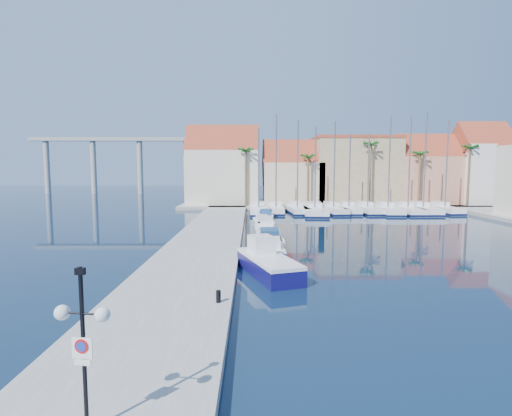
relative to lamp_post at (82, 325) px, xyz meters
The scene contains 35 objects.
ground 16.42m from the lamp_post, 56.49° to the left, with size 260.00×260.00×0.00m, color black.
quay_west 27.09m from the lamp_post, 90.20° to the left, with size 6.00×77.00×0.50m, color gray.
shore_north 64.35m from the lamp_post, 72.90° to the left, with size 54.00×16.00×0.50m, color gray.
lamp_post is the anchor object (origin of this frame).
bollard 9.50m from the lamp_post, 75.53° to the left, with size 0.22×0.22×0.56m, color black.
fishing_boat 16.47m from the lamp_post, 72.87° to the left, with size 4.06×6.77×2.25m.
motorboat_west_0 21.77m from the lamp_post, 76.07° to the left, with size 2.20×6.61×1.40m.
motorboat_west_1 26.32m from the lamp_post, 78.20° to the left, with size 2.24×6.84×1.40m.
motorboat_west_2 32.17m from the lamp_post, 80.40° to the left, with size 1.88×5.75×1.40m.
motorboat_west_3 36.05m from the lamp_post, 82.11° to the left, with size 1.95×5.37×1.40m.
motorboat_west_4 42.12m from the lamp_post, 82.30° to the left, with size 2.43×6.25×1.40m.
motorboat_west_5 46.75m from the lamp_post, 82.96° to the left, with size 2.73×6.66×1.40m.
motorboat_west_6 52.16m from the lamp_post, 83.56° to the left, with size 2.53×7.36×1.40m.
sailboat_0 49.82m from the lamp_post, 84.43° to the left, with size 2.82×10.08×12.28m.
sailboat_1 50.65m from the lamp_post, 81.56° to the left, with size 2.91×9.34×14.32m.
sailboat_2 51.18m from the lamp_post, 78.15° to the left, with size 3.26×9.77×13.45m.
sailboat_3 50.35m from the lamp_post, 75.11° to the left, with size 4.19×12.24×12.33m.
sailboat_4 51.94m from the lamp_post, 72.34° to the left, with size 3.13×9.12×13.23m.
sailboat_5 53.34m from the lamp_post, 70.05° to the left, with size 3.10×9.58×11.37m.
sailboat_6 54.22m from the lamp_post, 67.35° to the left, with size 2.83×9.74×11.46m.
sailboat_7 54.62m from the lamp_post, 64.30° to the left, with size 3.41×10.31×14.02m.
sailboat_8 55.87m from the lamp_post, 61.64° to the left, with size 2.68×9.86×13.95m.
sailboat_9 57.38m from the lamp_post, 59.69° to the left, with size 3.56×10.61×14.55m.
sailboat_10 59.23m from the lamp_post, 57.06° to the left, with size 2.62×8.58×13.57m.
building_0 60.56m from the lamp_post, 91.04° to the left, with size 12.30×9.00×13.50m.
building_1 61.46m from the lamp_post, 79.77° to the left, with size 10.30×8.00×11.00m.
building_2 65.31m from the lamp_post, 70.38° to the left, with size 14.20×10.20×11.50m.
building_3 69.36m from the lamp_post, 60.71° to the left, with size 10.30×8.00×12.00m.
building_4 73.42m from the lamp_post, 54.18° to the left, with size 8.30×8.00×14.00m.
palm_0 55.85m from the lamp_post, 87.00° to the left, with size 2.60×2.60×10.15m.
palm_1 57.15m from the lamp_post, 76.90° to the left, with size 2.60×2.60×9.15m.
palm_2 60.39m from the lamp_post, 67.55° to the left, with size 2.60×2.60×11.15m.
palm_3 63.72m from the lamp_post, 60.87° to the left, with size 2.60×2.60×9.65m.
palm_4 68.04m from the lamp_post, 54.94° to the left, with size 2.60×2.60×10.65m.
viaduct 100.36m from the lamp_post, 107.54° to the left, with size 48.00×2.20×14.45m.
Camera 1 is at (-5.08, -22.17, 6.59)m, focal length 28.00 mm.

